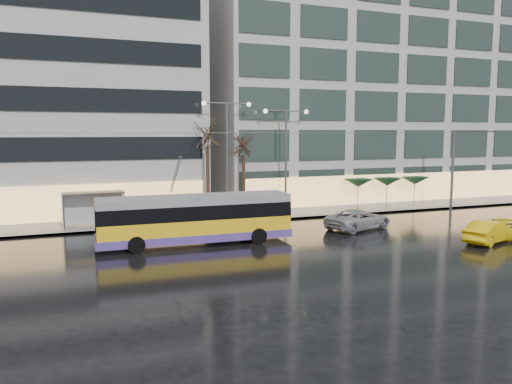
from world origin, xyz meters
TOP-DOWN VIEW (x-y plane):
  - ground at (0.00, 0.00)m, footprint 140.00×140.00m
  - sidewalk at (2.00, 14.00)m, footprint 80.00×10.00m
  - kerb at (2.00, 9.05)m, footprint 80.00×0.10m
  - building_right at (19.00, 19.00)m, footprint 32.00×14.00m
  - trolleybus at (-2.44, 3.22)m, footprint 11.81×4.70m
  - catenary at (1.00, 7.94)m, footprint 42.24×5.12m
  - bus_shelter at (-8.38, 10.69)m, footprint 4.20×1.60m
  - street_lamp_near at (2.00, 10.80)m, footprint 3.96×0.36m
  - street_lamp_far at (7.00, 10.80)m, footprint 3.96×0.36m
  - tree_a at (0.50, 11.00)m, footprint 3.20×3.20m
  - tree_b at (3.50, 11.20)m, footprint 3.20×3.20m
  - parasol_a at (14.00, 11.00)m, footprint 2.50×2.50m
  - parasol_b at (17.00, 11.00)m, footprint 2.50×2.50m
  - parasol_c at (20.00, 11.00)m, footprint 2.50×2.50m
  - taxi_b at (14.74, -2.88)m, footprint 4.48×2.84m
  - taxi_c at (16.76, -2.64)m, footprint 5.23×3.54m
  - sedan_silver at (9.52, 3.79)m, footprint 5.60×3.73m
  - pedestrian_a at (-7.39, 11.21)m, footprint 1.14×1.15m
  - pedestrian_b at (-6.11, 10.26)m, footprint 0.97×0.86m
  - pedestrian_c at (-9.53, 11.85)m, footprint 1.13×0.94m

SIDE VIEW (x-z plane):
  - ground at x=0.00m, z-range 0.00..0.00m
  - sidewalk at x=2.00m, z-range 0.00..0.15m
  - kerb at x=2.00m, z-range 0.00..0.15m
  - taxi_c at x=16.76m, z-range 0.00..1.33m
  - taxi_b at x=14.74m, z-range 0.00..1.39m
  - sedan_silver at x=9.52m, z-range 0.00..1.43m
  - pedestrian_b at x=-6.11m, z-range 0.15..1.82m
  - pedestrian_c at x=-9.53m, z-range 0.21..2.32m
  - trolleybus at x=-2.44m, z-range -1.25..4.20m
  - pedestrian_a at x=-7.39m, z-range 0.52..2.71m
  - bus_shelter at x=-8.38m, z-range 0.71..3.22m
  - parasol_a at x=14.00m, z-range 1.12..3.77m
  - parasol_b at x=17.00m, z-range 1.12..3.77m
  - parasol_c at x=20.00m, z-range 1.12..3.77m
  - catenary at x=1.00m, z-range 0.75..7.75m
  - street_lamp_far at x=7.00m, z-range 1.45..9.98m
  - street_lamp_near at x=2.00m, z-range 1.48..10.51m
  - tree_b at x=3.50m, z-range 2.55..10.25m
  - tree_a at x=0.50m, z-range 2.89..11.29m
  - building_right at x=19.00m, z-range 0.15..25.15m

